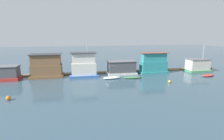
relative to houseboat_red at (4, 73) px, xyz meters
The scene contains 13 objects.
ground_plane 23.56m from the houseboat_red, ahead, with size 200.00×200.00×0.00m, color #385160.
dock_walkway 23.74m from the houseboat_red, ahead, with size 59.60×1.44×0.30m, color #846B4C.
houseboat_red is the anchor object (origin of this frame).
houseboat_brown 8.74m from the houseboat_red, ahead, with size 7.24×4.04×5.39m.
houseboat_blue 17.01m from the houseboat_red, ahead, with size 6.65×4.19×8.44m.
houseboat_white 26.19m from the houseboat_red, ahead, with size 7.20×3.70×3.31m.
houseboat_teal 34.44m from the houseboat_red, ahead, with size 7.20×3.30×5.23m.
houseboat_green 46.75m from the houseboat_red, ahead, with size 6.05×3.84×7.05m.
dinghy_white 23.20m from the houseboat_red, ahead, with size 4.11×1.85×0.53m.
dinghy_green 27.83m from the houseboat_red, ahead, with size 4.12×1.41×0.46m.
dinghy_red 46.03m from the houseboat_red, ahead, with size 3.85×2.35×0.43m.
buoy_yellow 34.97m from the houseboat_red, 14.73° to the right, with size 0.55×0.55×0.55m, color yellow.
buoy_orange 13.83m from the houseboat_red, 68.06° to the right, with size 0.69×0.69×0.69m, color orange.
Camera 1 is at (-7.82, -40.60, 9.92)m, focal length 28.00 mm.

